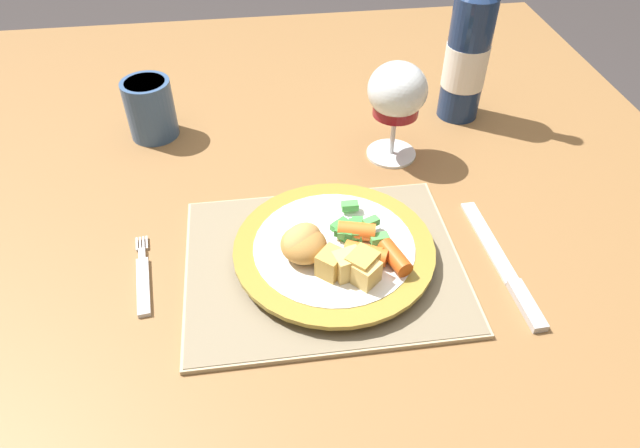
% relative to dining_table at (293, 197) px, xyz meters
% --- Properties ---
extents(ground_plane, '(6.00, 6.00, 0.00)m').
position_rel_dining_table_xyz_m(ground_plane, '(0.00, 0.00, -0.65)').
color(ground_plane, '#383333').
extents(dining_table, '(1.16, 1.02, 0.74)m').
position_rel_dining_table_xyz_m(dining_table, '(0.00, 0.00, 0.00)').
color(dining_table, olive).
rests_on(dining_table, ground).
extents(placemat, '(0.32, 0.26, 0.01)m').
position_rel_dining_table_xyz_m(placemat, '(0.01, -0.24, 0.09)').
color(placemat, tan).
rests_on(placemat, dining_table).
extents(dinner_plate, '(0.24, 0.24, 0.02)m').
position_rel_dining_table_xyz_m(dinner_plate, '(0.03, -0.24, 0.11)').
color(dinner_plate, white).
rests_on(dinner_plate, placemat).
extents(breaded_croquettes, '(0.07, 0.07, 0.04)m').
position_rel_dining_table_xyz_m(breaded_croquettes, '(-0.01, -0.25, 0.13)').
color(breaded_croquettes, '#B77F3D').
rests_on(breaded_croquettes, dinner_plate).
extents(green_beans_pile, '(0.07, 0.07, 0.02)m').
position_rel_dining_table_xyz_m(green_beans_pile, '(0.06, -0.22, 0.12)').
color(green_beans_pile, green).
rests_on(green_beans_pile, dinner_plate).
extents(glazed_carrots, '(0.08, 0.09, 0.02)m').
position_rel_dining_table_xyz_m(glazed_carrots, '(0.07, -0.26, 0.13)').
color(glazed_carrots, orange).
rests_on(glazed_carrots, dinner_plate).
extents(fork, '(0.03, 0.13, 0.01)m').
position_rel_dining_table_xyz_m(fork, '(-0.20, -0.24, 0.09)').
color(fork, silver).
rests_on(fork, dining_table).
extents(table_knife, '(0.03, 0.21, 0.01)m').
position_rel_dining_table_xyz_m(table_knife, '(0.23, -0.28, 0.09)').
color(table_knife, silver).
rests_on(table_knife, dining_table).
extents(wine_glass, '(0.08, 0.08, 0.15)m').
position_rel_dining_table_xyz_m(wine_glass, '(0.15, -0.03, 0.19)').
color(wine_glass, silver).
rests_on(wine_glass, dining_table).
extents(bottle, '(0.07, 0.07, 0.29)m').
position_rel_dining_table_xyz_m(bottle, '(0.28, 0.07, 0.20)').
color(bottle, navy).
rests_on(bottle, dining_table).
extents(roast_potatoes, '(0.07, 0.06, 0.03)m').
position_rel_dining_table_xyz_m(roast_potatoes, '(0.04, -0.28, 0.13)').
color(roast_potatoes, '#E5BC66').
rests_on(roast_potatoes, dinner_plate).
extents(drinking_cup, '(0.07, 0.07, 0.09)m').
position_rel_dining_table_xyz_m(drinking_cup, '(-0.21, 0.07, 0.14)').
color(drinking_cup, '#385684').
rests_on(drinking_cup, dining_table).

